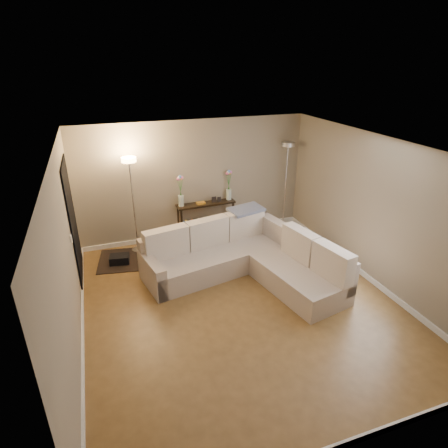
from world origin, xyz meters
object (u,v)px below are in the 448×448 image
object	(u,v)px
floor_lamp_lit	(132,187)
floor_lamp_unlit	(287,168)
sectional_sofa	(244,257)
console_table	(202,218)

from	to	relation	value
floor_lamp_lit	floor_lamp_unlit	size ratio (longest dim) A/B	0.99
floor_lamp_unlit	sectional_sofa	bearing A→B (deg)	-134.88
sectional_sofa	floor_lamp_lit	world-z (taller)	floor_lamp_lit
console_table	floor_lamp_lit	size ratio (longest dim) A/B	0.66
sectional_sofa	floor_lamp_lit	distance (m)	2.61
sectional_sofa	floor_lamp_lit	size ratio (longest dim) A/B	1.61
console_table	floor_lamp_lit	world-z (taller)	floor_lamp_lit
floor_lamp_lit	sectional_sofa	bearing A→B (deg)	-42.47
sectional_sofa	floor_lamp_unlit	distance (m)	2.66
sectional_sofa	console_table	size ratio (longest dim) A/B	2.45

